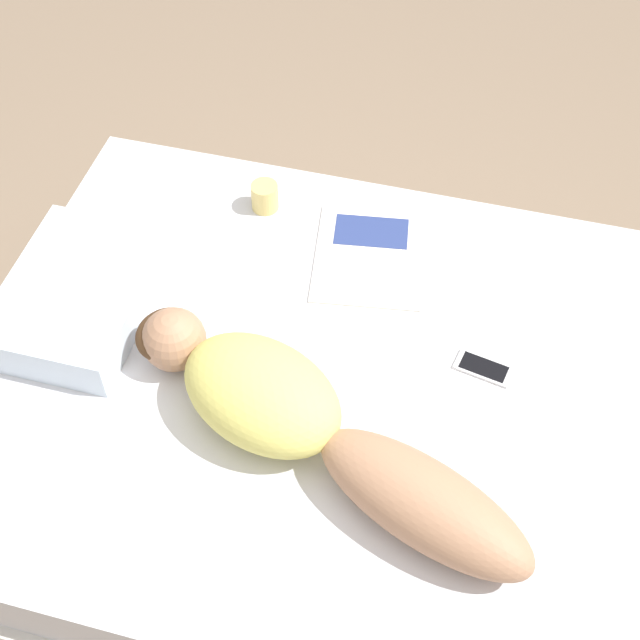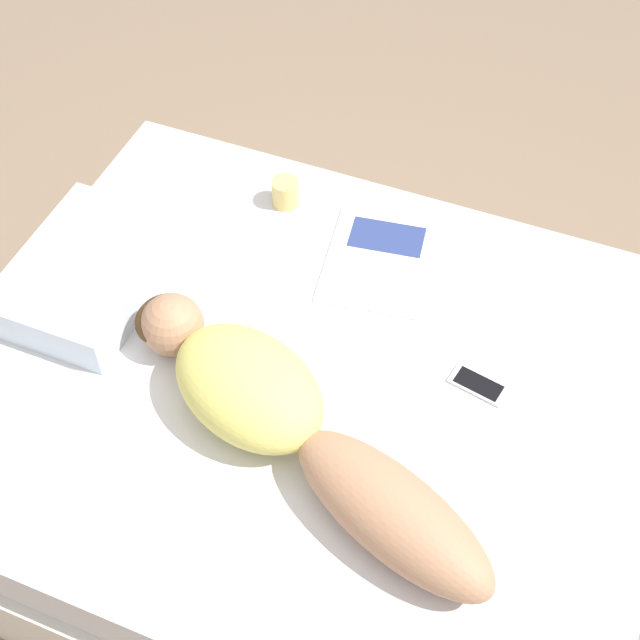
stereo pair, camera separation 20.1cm
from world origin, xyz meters
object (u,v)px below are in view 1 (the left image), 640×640
Objects in this scene: person at (304,423)px; coffee_mug at (265,196)px; cell_phone at (484,368)px; open_magazine at (369,255)px.

person is 0.90m from coffee_mug.
coffee_mug is 0.91m from cell_phone.
cell_phone is (-0.47, -0.78, -0.04)m from coffee_mug.
coffee_mug is at bearing 70.18° from cell_phone.
person is 2.66× the size of open_magazine.
open_magazine is 2.67× the size of cell_phone.
cell_phone is (-0.34, -0.41, 0.00)m from open_magazine.
person is 10.20× the size of coffee_mug.
person is 0.56m from cell_phone.
open_magazine and cell_phone have the same top height.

